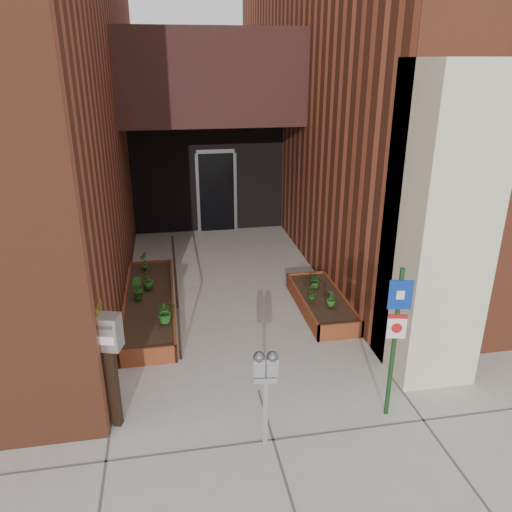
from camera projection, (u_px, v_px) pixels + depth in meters
ground at (258, 391)px, 7.07m from camera, size 80.00×80.00×0.00m
architecture at (197, 31)px, 11.51m from camera, size 20.00×14.60×10.00m
planter_left at (150, 305)px, 9.23m from camera, size 0.90×3.60×0.30m
planter_right at (321, 303)px, 9.29m from camera, size 0.80×2.20×0.30m
handrail at (175, 274)px, 9.04m from camera, size 0.04×3.34×0.90m
parking_meter at (266, 373)px, 5.75m from camera, size 0.30×0.15×1.29m
sign_post at (396, 329)px, 6.13m from camera, size 0.28×0.09×2.09m
payment_dropbox at (109, 348)px, 6.00m from camera, size 0.37×0.31×1.58m
shrub_left_a at (165, 312)px, 8.23m from camera, size 0.38×0.38×0.38m
shrub_left_b at (137, 288)px, 9.04m from camera, size 0.31×0.31×0.40m
shrub_left_c at (148, 280)px, 9.45m from camera, size 0.26×0.26×0.37m
shrub_left_d at (144, 261)px, 10.28m from camera, size 0.26×0.26×0.39m
shrub_right_a at (331, 298)px, 8.78m from camera, size 0.17×0.17×0.30m
shrub_right_b at (312, 292)px, 8.94m from camera, size 0.19×0.19×0.36m
shrub_right_c at (315, 280)px, 9.49m from camera, size 0.30×0.30×0.30m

